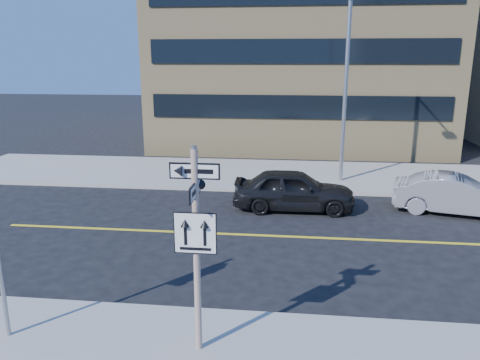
# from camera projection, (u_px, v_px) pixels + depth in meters

# --- Properties ---
(ground) EXTENTS (120.00, 120.00, 0.00)m
(ground) POSITION_uv_depth(u_px,v_px,m) (219.00, 293.00, 11.68)
(ground) COLOR black
(ground) RESTS_ON ground
(sign_pole) EXTENTS (0.92, 0.92, 4.06)m
(sign_pole) POSITION_uv_depth(u_px,v_px,m) (196.00, 240.00, 8.64)
(sign_pole) COLOR silver
(sign_pole) RESTS_ON near_sidewalk
(parked_car_a) EXTENTS (1.94, 4.64, 1.57)m
(parked_car_a) POSITION_uv_depth(u_px,v_px,m) (294.00, 190.00, 17.90)
(parked_car_a) COLOR black
(parked_car_a) RESTS_ON ground
(parked_car_b) EXTENTS (2.59, 4.70, 1.47)m
(parked_car_b) POSITION_uv_depth(u_px,v_px,m) (456.00, 195.00, 17.43)
(parked_car_b) COLOR gray
(parked_car_b) RESTS_ON ground
(streetlight_a) EXTENTS (0.55, 2.25, 8.00)m
(streetlight_a) POSITION_uv_depth(u_px,v_px,m) (347.00, 79.00, 20.36)
(streetlight_a) COLOR gray
(streetlight_a) RESTS_ON far_sidewalk
(building_brick) EXTENTS (18.00, 18.00, 18.00)m
(building_brick) POSITION_uv_depth(u_px,v_px,m) (300.00, 9.00, 33.17)
(building_brick) COLOR tan
(building_brick) RESTS_ON ground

